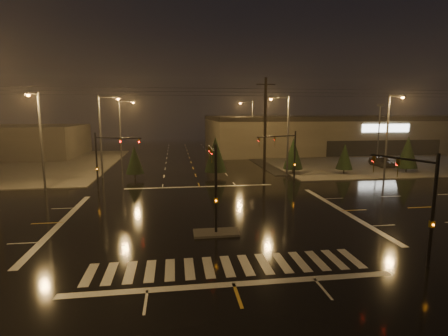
% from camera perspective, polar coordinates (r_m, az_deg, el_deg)
% --- Properties ---
extents(ground, '(140.00, 140.00, 0.00)m').
position_cam_1_polar(ground, '(27.52, -2.32, -7.88)').
color(ground, black).
rests_on(ground, ground).
extents(sidewalk_ne, '(36.00, 36.00, 0.12)m').
position_cam_1_polar(sidewalk_ne, '(65.47, 21.84, 1.46)').
color(sidewalk_ne, '#403E39').
rests_on(sidewalk_ne, ground).
extents(median_island, '(3.00, 1.60, 0.15)m').
position_cam_1_polar(median_island, '(23.72, -1.31, -10.51)').
color(median_island, '#403E39').
rests_on(median_island, ground).
extents(crosswalk, '(15.00, 2.60, 0.01)m').
position_cam_1_polar(crosswalk, '(19.16, 0.54, -15.70)').
color(crosswalk, beige).
rests_on(crosswalk, ground).
extents(stop_bar_near, '(16.00, 0.50, 0.01)m').
position_cam_1_polar(stop_bar_near, '(17.38, 1.59, -18.43)').
color(stop_bar_near, beige).
rests_on(stop_bar_near, ground).
extents(stop_bar_far, '(16.00, 0.50, 0.01)m').
position_cam_1_polar(stop_bar_far, '(38.14, -4.01, -3.07)').
color(stop_bar_far, beige).
rests_on(stop_bar_far, ground).
extents(parking_lot, '(50.00, 24.00, 0.08)m').
position_cam_1_polar(parking_lot, '(66.46, 26.43, 1.25)').
color(parking_lot, black).
rests_on(parking_lot, ground).
extents(retail_building, '(60.20, 28.30, 7.20)m').
position_cam_1_polar(retail_building, '(81.51, 19.46, 5.65)').
color(retail_building, brown).
rests_on(retail_building, ground).
extents(signal_mast_median, '(0.25, 4.59, 6.00)m').
position_cam_1_polar(signal_mast_median, '(23.66, -1.61, -1.34)').
color(signal_mast_median, black).
rests_on(signal_mast_median, ground).
extents(signal_mast_ne, '(4.84, 1.86, 6.00)m').
position_cam_1_polar(signal_mast_ne, '(38.53, 10.27, 2.64)').
color(signal_mast_ne, black).
rests_on(signal_mast_ne, ground).
extents(signal_mast_nw, '(4.84, 1.86, 6.00)m').
position_cam_1_polar(signal_mast_nw, '(37.21, -18.73, 2.08)').
color(signal_mast_nw, black).
rests_on(signal_mast_nw, ground).
extents(signal_mast_se, '(1.55, 3.87, 6.00)m').
position_cam_1_polar(signal_mast_se, '(21.32, 29.29, -3.80)').
color(signal_mast_se, black).
rests_on(signal_mast_se, ground).
extents(streetlight_1, '(2.77, 0.32, 10.00)m').
position_cam_1_polar(streetlight_1, '(45.06, -19.18, 5.77)').
color(streetlight_1, '#38383A').
rests_on(streetlight_1, ground).
extents(streetlight_2, '(2.77, 0.32, 10.00)m').
position_cam_1_polar(streetlight_2, '(60.83, -16.34, 6.65)').
color(streetlight_2, '#38383A').
rests_on(streetlight_2, ground).
extents(streetlight_3, '(2.77, 0.32, 10.00)m').
position_cam_1_polar(streetlight_3, '(44.45, 10.04, 6.10)').
color(streetlight_3, '#38383A').
rests_on(streetlight_3, ground).
extents(streetlight_4, '(2.77, 0.32, 10.00)m').
position_cam_1_polar(streetlight_4, '(63.74, 4.41, 7.09)').
color(streetlight_4, '#38383A').
rests_on(streetlight_4, ground).
extents(streetlight_5, '(0.32, 2.77, 10.00)m').
position_cam_1_polar(streetlight_5, '(39.75, -27.89, 4.84)').
color(streetlight_5, '#38383A').
rests_on(streetlight_5, ground).
extents(streetlight_6, '(0.32, 2.77, 10.00)m').
position_cam_1_polar(streetlight_6, '(44.82, 25.33, 5.39)').
color(streetlight_6, '#38383A').
rests_on(streetlight_6, ground).
extents(utility_pole_1, '(2.20, 0.32, 12.00)m').
position_cam_1_polar(utility_pole_1, '(41.61, 6.71, 6.43)').
color(utility_pole_1, black).
rests_on(utility_pole_1, ground).
extents(conifer_0, '(2.58, 2.58, 4.73)m').
position_cam_1_polar(conifer_0, '(46.37, 11.24, 2.35)').
color(conifer_0, black).
rests_on(conifer_0, ground).
extents(conifer_1, '(2.12, 2.12, 4.01)m').
position_cam_1_polar(conifer_1, '(47.88, 19.08, 1.79)').
color(conifer_1, black).
rests_on(conifer_1, ground).
extents(conifer_2, '(2.69, 2.69, 4.90)m').
position_cam_1_polar(conifer_2, '(52.36, 27.79, 2.32)').
color(conifer_2, black).
rests_on(conifer_2, ground).
extents(conifer_3, '(2.15, 2.15, 4.06)m').
position_cam_1_polar(conifer_3, '(43.34, -14.41, 1.33)').
color(conifer_3, black).
rests_on(conifer_3, ground).
extents(conifer_4, '(2.74, 2.74, 4.99)m').
position_cam_1_polar(conifer_4, '(43.37, -1.40, 2.23)').
color(conifer_4, black).
rests_on(conifer_4, ground).
extents(car_parked, '(2.12, 4.85, 1.63)m').
position_cam_1_polar(car_parked, '(56.51, 24.33, 0.96)').
color(car_parked, black).
rests_on(car_parked, ground).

